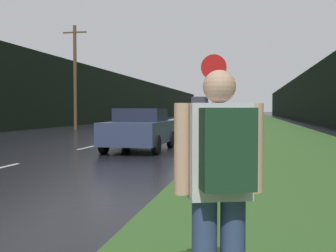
# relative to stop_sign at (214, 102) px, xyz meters

# --- Properties ---
(grass_verge) EXTENTS (6.00, 240.00, 0.02)m
(grass_verge) POSITION_rel_stop_sign_xyz_m (2.33, 31.25, -1.62)
(grass_verge) COLOR #386028
(grass_verge) RESTS_ON ground_plane
(lane_stripe_c) EXTENTS (0.12, 3.00, 0.01)m
(lane_stripe_c) POSITION_rel_stop_sign_xyz_m (-5.22, 5.78, -1.63)
(lane_stripe_c) COLOR silver
(lane_stripe_c) RESTS_ON ground_plane
(lane_stripe_d) EXTENTS (0.12, 3.00, 0.01)m
(lane_stripe_d) POSITION_rel_stop_sign_xyz_m (-5.22, 12.78, -1.63)
(lane_stripe_d) COLOR silver
(lane_stripe_d) RESTS_ON ground_plane
(lane_stripe_e) EXTENTS (0.12, 3.00, 0.01)m
(lane_stripe_e) POSITION_rel_stop_sign_xyz_m (-5.22, 19.78, -1.63)
(lane_stripe_e) COLOR silver
(lane_stripe_e) RESTS_ON ground_plane
(treeline_far_side) EXTENTS (2.00, 140.00, 5.87)m
(treeline_far_side) POSITION_rel_stop_sign_xyz_m (-15.78, 41.25, 1.31)
(treeline_far_side) COLOR black
(treeline_far_side) RESTS_ON ground_plane
(treeline_near_side) EXTENTS (2.00, 140.00, 5.99)m
(treeline_near_side) POSITION_rel_stop_sign_xyz_m (8.33, 41.25, 1.36)
(treeline_near_side) COLOR black
(treeline_near_side) RESTS_ON ground_plane
(utility_pole_far) EXTENTS (1.80, 0.24, 7.59)m
(utility_pole_far) POSITION_rel_stop_sign_xyz_m (-11.69, 19.13, 2.30)
(utility_pole_far) COLOR #4C3823
(utility_pole_far) RESTS_ON ground_plane
(stop_sign) EXTENTS (0.60, 0.07, 2.74)m
(stop_sign) POSITION_rel_stop_sign_xyz_m (0.00, 0.00, 0.00)
(stop_sign) COLOR slate
(stop_sign) RESTS_ON ground_plane
(hitchhiker_with_backpack) EXTENTS (0.56, 0.49, 1.69)m
(hitchhiker_with_backpack) POSITION_rel_stop_sign_xyz_m (0.64, -7.25, -0.66)
(hitchhiker_with_backpack) COLOR navy
(hitchhiker_with_backpack) RESTS_ON ground_plane
(car_passing_near) EXTENTS (1.96, 4.05, 1.48)m
(car_passing_near) POSITION_rel_stop_sign_xyz_m (-2.95, 4.41, -0.88)
(car_passing_near) COLOR #2D3856
(car_passing_near) RESTS_ON ground_plane
(car_passing_far) EXTENTS (1.94, 4.12, 1.35)m
(car_passing_far) POSITION_rel_stop_sign_xyz_m (-2.95, 16.75, -0.94)
(car_passing_far) COLOR #9E9EA3
(car_passing_far) RESTS_ON ground_plane
(car_oncoming) EXTENTS (1.98, 4.42, 1.57)m
(car_oncoming) POSITION_rel_stop_sign_xyz_m (-7.50, 46.71, -0.85)
(car_oncoming) COLOR #BCBCBC
(car_oncoming) RESTS_ON ground_plane
(delivery_truck) EXTENTS (2.38, 8.78, 3.65)m
(delivery_truck) POSITION_rel_stop_sign_xyz_m (-7.50, 64.13, 0.29)
(delivery_truck) COLOR black
(delivery_truck) RESTS_ON ground_plane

